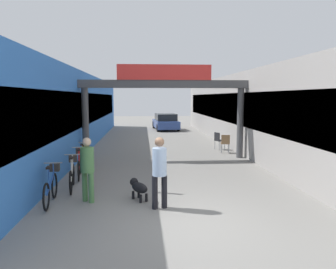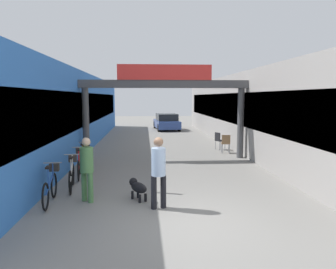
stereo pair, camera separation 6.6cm
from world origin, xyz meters
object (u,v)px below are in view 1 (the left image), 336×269
at_px(dog_on_leash, 138,187).
at_px(cafe_chair_black_farther, 218,139).
at_px(bicycle_blue_nearest, 51,186).
at_px(bicycle_orange_farthest, 84,157).
at_px(bicycle_red_third, 79,164).
at_px(bicycle_silver_second, 72,174).
at_px(bollard_post_metal, 154,175).
at_px(pedestrian_with_dog, 160,168).
at_px(pedestrian_companion, 87,165).
at_px(parked_car_blue, 166,122).
at_px(cafe_chair_wood_nearer, 225,142).

relative_size(dog_on_leash, cafe_chair_black_farther, 0.84).
distance_m(bicycle_blue_nearest, bicycle_orange_farthest, 3.92).
bearing_deg(bicycle_blue_nearest, bicycle_red_third, 86.07).
xyz_separation_m(dog_on_leash, bicycle_silver_second, (-1.94, 1.20, 0.10)).
bearing_deg(bicycle_silver_second, bollard_post_metal, -13.55).
bearing_deg(bicycle_blue_nearest, bicycle_silver_second, 78.46).
distance_m(pedestrian_with_dog, pedestrian_companion, 1.91).
relative_size(dog_on_leash, bollard_post_metal, 0.76).
bearing_deg(parked_car_blue, pedestrian_companion, -100.06).
bearing_deg(bollard_post_metal, cafe_chair_black_farther, 64.08).
bearing_deg(parked_car_blue, dog_on_leash, -96.19).
distance_m(pedestrian_companion, bicycle_blue_nearest, 1.05).
distance_m(pedestrian_companion, bollard_post_metal, 1.90).
height_order(pedestrian_with_dog, dog_on_leash, pedestrian_with_dog).
bearing_deg(pedestrian_with_dog, cafe_chair_wood_nearer, 64.95).
distance_m(bicycle_orange_farthest, parked_car_blue, 15.14).
relative_size(pedestrian_with_dog, cafe_chair_black_farther, 1.94).
bearing_deg(parked_car_blue, pedestrian_with_dog, -94.43).
relative_size(pedestrian_companion, bicycle_red_third, 0.99).
distance_m(pedestrian_with_dog, bicycle_blue_nearest, 2.85).
relative_size(pedestrian_with_dog, bicycle_red_third, 1.03).
distance_m(dog_on_leash, bicycle_red_third, 3.32).
bearing_deg(pedestrian_companion, parked_car_blue, 79.94).
bearing_deg(bicycle_orange_farthest, cafe_chair_wood_nearer, 26.05).
distance_m(bicycle_blue_nearest, bicycle_silver_second, 1.28).
relative_size(bicycle_red_third, bicycle_orange_farthest, 0.99).
xyz_separation_m(pedestrian_with_dog, cafe_chair_wood_nearer, (3.54, 7.57, -0.45)).
bearing_deg(pedestrian_companion, cafe_chair_wood_nearer, 52.40).
bearing_deg(bicycle_silver_second, bicycle_blue_nearest, -101.54).
distance_m(pedestrian_with_dog, cafe_chair_wood_nearer, 8.37).
xyz_separation_m(bicycle_silver_second, bicycle_orange_farthest, (-0.14, 2.67, 0.00)).
bearing_deg(pedestrian_companion, dog_on_leash, 2.86).
height_order(bicycle_silver_second, cafe_chair_black_farther, bicycle_silver_second).
height_order(bicycle_blue_nearest, cafe_chair_black_farther, bicycle_blue_nearest).
relative_size(pedestrian_with_dog, bicycle_silver_second, 1.03).
distance_m(pedestrian_with_dog, bollard_post_metal, 1.42).
height_order(cafe_chair_black_farther, parked_car_blue, parked_car_blue).
bearing_deg(bicycle_red_third, cafe_chair_black_farther, 41.38).
xyz_separation_m(pedestrian_companion, bicycle_orange_farthest, (-0.80, 3.93, -0.51)).
relative_size(dog_on_leash, bicycle_red_third, 0.45).
relative_size(dog_on_leash, bicycle_blue_nearest, 0.44).
height_order(cafe_chair_wood_nearer, cafe_chair_black_farther, same).
bearing_deg(cafe_chair_wood_nearer, parked_car_blue, 100.06).
relative_size(bicycle_orange_farthest, bollard_post_metal, 1.70).
height_order(bicycle_orange_farthest, cafe_chair_black_farther, bicycle_orange_farthest).
bearing_deg(dog_on_leash, bicycle_blue_nearest, -178.61).
xyz_separation_m(cafe_chair_black_farther, parked_car_blue, (-1.97, 10.53, 0.10)).
bearing_deg(bicycle_silver_second, cafe_chair_wood_nearer, 43.37).
bearing_deg(dog_on_leash, cafe_chair_black_farther, 63.38).
distance_m(bicycle_blue_nearest, bicycle_red_third, 2.70).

